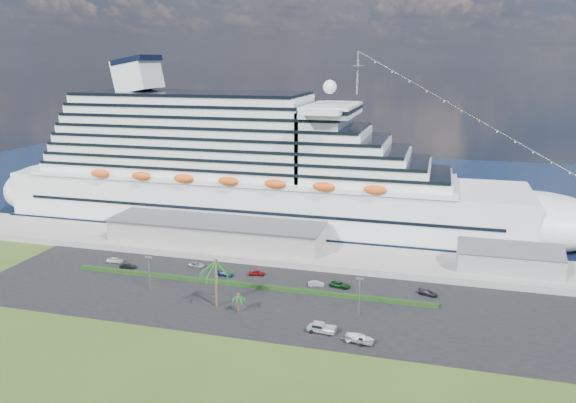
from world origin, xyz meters
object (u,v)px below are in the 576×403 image
(cruise_ship, at_px, (254,175))
(parked_car_3, at_px, (225,274))
(boat_trailer, at_px, (360,338))
(pickup_truck, at_px, (321,328))

(cruise_ship, distance_m, parked_car_3, 46.38)
(cruise_ship, xyz_separation_m, parked_car_3, (6.72, -43.03, -15.96))
(cruise_ship, bearing_deg, boat_trailer, -57.45)
(parked_car_3, height_order, boat_trailer, boat_trailer)
(parked_car_3, distance_m, pickup_truck, 36.73)
(boat_trailer, bearing_deg, cruise_ship, 122.55)
(parked_car_3, relative_size, boat_trailer, 0.63)
(cruise_ship, relative_size, parked_car_3, 45.07)
(cruise_ship, relative_size, pickup_truck, 33.77)
(parked_car_3, bearing_deg, boat_trailer, -118.74)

